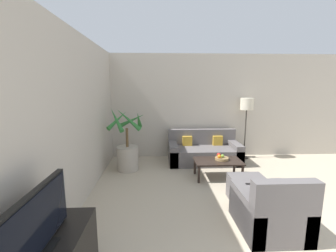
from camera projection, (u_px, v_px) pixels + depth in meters
wall_back at (230, 106)px, 5.99m from camera, size 7.88×0.06×2.70m
wall_left at (64, 126)px, 2.95m from camera, size 0.06×7.42×2.70m
television at (37, 223)px, 1.71m from camera, size 0.18×0.95×0.52m
potted_palm at (128, 150)px, 5.04m from camera, size 0.86×0.84×1.45m
sofa_loveseat at (204, 152)px, 5.61m from camera, size 1.74×0.86×0.78m
floor_lamp at (247, 107)px, 5.73m from camera, size 0.33×0.33×1.58m
coffee_table at (218, 163)px, 4.61m from camera, size 0.96×0.57×0.37m
fruit_bowl at (222, 159)px, 4.64m from camera, size 0.28×0.28×0.05m
apple_red at (219, 155)px, 4.67m from camera, size 0.08×0.08×0.08m
apple_green at (223, 156)px, 4.62m from camera, size 0.07×0.07×0.07m
orange_fruit at (219, 156)px, 4.58m from camera, size 0.07×0.07×0.07m
armchair at (270, 211)px, 2.91m from camera, size 0.77×0.85×0.82m
ottoman at (247, 189)px, 3.69m from camera, size 0.57×0.45×0.41m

